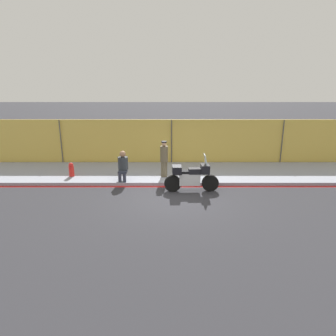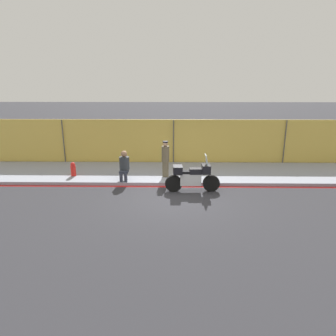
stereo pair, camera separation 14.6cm
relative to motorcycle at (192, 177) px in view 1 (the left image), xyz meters
The scene contains 8 objects.
ground_plane 1.20m from the motorcycle, 135.31° to the right, with size 120.00×120.00×0.00m, color #2D2D33.
sidewalk 2.54m from the motorcycle, 107.19° to the left, with size 43.05×3.45×0.14m.
curb_paint_stripe 1.10m from the motorcycle, 142.96° to the left, with size 43.05×0.18×0.01m.
storefront_fence 4.28m from the motorcycle, 99.93° to the left, with size 40.90×0.17×2.40m.
motorcycle is the anchor object (origin of this frame).
officer_standing 1.93m from the motorcycle, 125.26° to the left, with size 0.34×0.34×1.61m.
person_seated_on_curb 3.08m from the motorcycle, 159.14° to the left, with size 0.43×0.68×1.27m.
fire_hydrant 5.51m from the motorcycle, 163.33° to the left, with size 0.23×0.28×0.63m.
Camera 1 is at (-0.19, -10.64, 4.21)m, focal length 32.00 mm.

